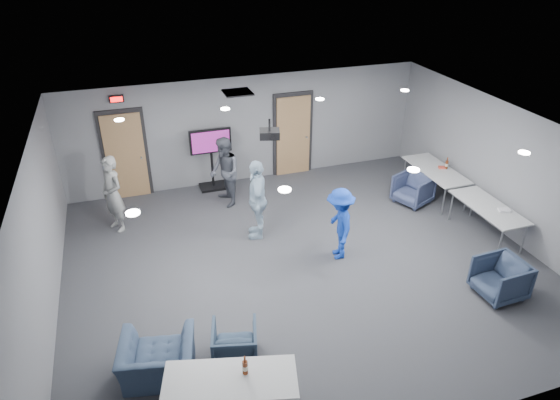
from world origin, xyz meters
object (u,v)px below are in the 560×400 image
object	(u,v)px
person_d	(340,224)
chair_front_b	(158,360)
tv_stand	(211,155)
table_front_left	(230,381)
projector	(270,134)
chair_front_a	(235,343)
table_right_a	(436,171)
bottle_front	(245,367)
bottle_right	(447,165)
table_right_b	(489,208)
person_c	(257,199)
person_b	(225,172)
chair_right_a	(413,189)
chair_right_c	(500,278)
person_a	(113,194)

from	to	relation	value
person_d	chair_front_b	xyz separation A→B (m)	(-3.74, -2.01, -0.41)
person_d	tv_stand	xyz separation A→B (m)	(-1.75, 3.74, 0.14)
table_front_left	projector	xyz separation A→B (m)	(1.78, 3.95, 1.72)
chair_front_a	table_right_a	world-z (taller)	table_right_a
bottle_front	bottle_right	size ratio (longest dim) A/B	1.00
table_right_b	person_c	bearing A→B (deg)	70.96
chair_front_b	person_b	bearing A→B (deg)	-101.39
person_c	bottle_front	bearing A→B (deg)	-2.26
person_c	table_right_a	distance (m)	4.56
table_front_left	projector	size ratio (longest dim) A/B	4.12
table_front_left	bottle_front	xyz separation A→B (m)	(0.21, 0.03, 0.16)
chair_right_a	bottle_front	world-z (taller)	bottle_front
person_b	table_right_a	size ratio (longest dim) A/B	0.89
person_b	table_right_a	distance (m)	5.03
chair_front_b	bottle_front	distance (m)	1.52
chair_right_c	chair_front_a	world-z (taller)	chair_right_c
person_d	chair_right_c	world-z (taller)	person_d
chair_right_c	table_right_b	size ratio (longest dim) A/B	0.45
bottle_front	person_c	bearing A→B (deg)	71.87
table_front_left	projector	distance (m)	4.66
person_c	bottle_right	world-z (taller)	person_c
chair_front_b	projector	distance (m)	4.45
table_right_a	chair_front_b	bearing A→B (deg)	117.25
chair_right_c	projector	xyz separation A→B (m)	(-3.33, 2.95, 2.04)
person_c	table_front_left	bearing A→B (deg)	-4.66
table_front_left	chair_front_b	bearing A→B (deg)	144.57
chair_right_a	table_right_b	size ratio (longest dim) A/B	0.45
chair_front_b	person_a	bearing A→B (deg)	-72.79
person_c	bottle_right	distance (m)	4.79
person_c	person_b	bearing A→B (deg)	-151.80
bottle_right	chair_front_b	bearing A→B (deg)	-153.85
chair_right_c	tv_stand	bearing A→B (deg)	-147.60
bottle_front	projector	world-z (taller)	projector
person_b	bottle_right	bearing A→B (deg)	70.63
chair_front_a	table_right_b	xyz separation A→B (m)	(5.85, 1.70, 0.37)
person_a	chair_right_a	size ratio (longest dim) A/B	2.16
person_c	person_d	size ratio (longest dim) A/B	1.17
bottle_right	person_d	bearing A→B (deg)	-156.21
person_a	table_right_b	bearing A→B (deg)	38.72
chair_front_b	projector	world-z (taller)	projector
table_right_b	table_front_left	bearing A→B (deg)	113.72
table_right_b	projector	world-z (taller)	projector
projector	table_front_left	bearing A→B (deg)	-98.56
bottle_right	projector	xyz separation A→B (m)	(-4.59, -0.60, 1.56)
projector	chair_front_b	bearing A→B (deg)	-115.98
chair_right_a	chair_right_c	xyz separation A→B (m)	(-0.38, -3.49, 0.00)
chair_right_a	chair_front_a	size ratio (longest dim) A/B	1.14
person_a	table_front_left	xyz separation A→B (m)	(1.24, -5.48, -0.16)
person_a	chair_front_b	xyz separation A→B (m)	(0.39, -4.48, -0.51)
table_right_b	bottle_right	world-z (taller)	bottle_right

